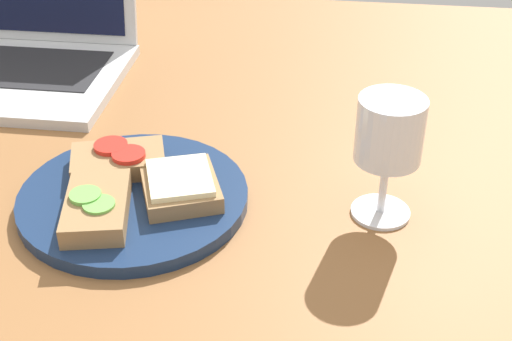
# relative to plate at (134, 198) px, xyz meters

# --- Properties ---
(wooden_table) EXTENTS (1.40, 1.40, 0.03)m
(wooden_table) POSITION_rel_plate_xyz_m (0.05, -0.01, -0.02)
(wooden_table) COLOR brown
(wooden_table) RESTS_ON ground
(plate) EXTENTS (0.26, 0.26, 0.02)m
(plate) POSITION_rel_plate_xyz_m (0.00, 0.00, 0.00)
(plate) COLOR navy
(plate) RESTS_ON wooden_table
(sandwich_with_cheese) EXTENTS (0.11, 0.12, 0.03)m
(sandwich_with_cheese) POSITION_rel_plate_xyz_m (0.05, 0.00, 0.02)
(sandwich_with_cheese) COLOR #937047
(sandwich_with_cheese) RESTS_ON plate
(sandwich_with_tomato) EXTENTS (0.12, 0.09, 0.03)m
(sandwich_with_tomato) POSITION_rel_plate_xyz_m (-0.03, 0.05, 0.02)
(sandwich_with_tomato) COLOR #937047
(sandwich_with_tomato) RESTS_ON plate
(sandwich_with_cucumber) EXTENTS (0.09, 0.12, 0.03)m
(sandwich_with_cucumber) POSITION_rel_plate_xyz_m (-0.02, -0.05, 0.02)
(sandwich_with_cucumber) COLOR #937047
(sandwich_with_cucumber) RESTS_ON plate
(wine_glass) EXTENTS (0.07, 0.07, 0.14)m
(wine_glass) POSITION_rel_plate_xyz_m (0.27, 0.02, 0.09)
(wine_glass) COLOR white
(wine_glass) RESTS_ON wooden_table
(laptop) EXTENTS (0.35, 0.29, 0.20)m
(laptop) POSITION_rel_plate_xyz_m (-0.28, 0.32, 0.03)
(laptop) COLOR silver
(laptop) RESTS_ON wooden_table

